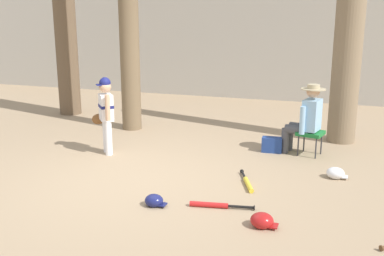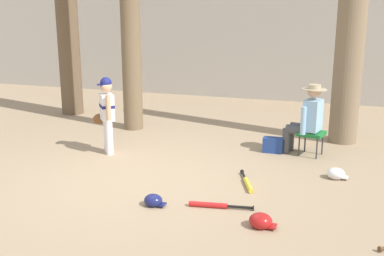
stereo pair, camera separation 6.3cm
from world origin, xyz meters
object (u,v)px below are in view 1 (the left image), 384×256
object	(u,v)px
young_ballplayer	(106,111)
bat_red_barrel	(214,205)
batting_helmet_navy	(154,201)
bat_yellow_trainer	(248,183)
batting_helmet_red	(262,221)
tree_near_player	(128,11)
seated_spectator	(306,117)
batting_helmet_white	(336,173)
tree_behind_spectator	(351,14)
tree_far_left	(65,17)
folding_stool	(310,134)
handbag_beside_stool	(272,145)

from	to	relation	value
young_ballplayer	bat_red_barrel	size ratio (longest dim) A/B	1.65
young_ballplayer	batting_helmet_navy	distance (m)	2.51
bat_yellow_trainer	batting_helmet_red	bearing A→B (deg)	-70.41
tree_near_player	seated_spectator	distance (m)	4.03
young_ballplayer	batting_helmet_white	bearing A→B (deg)	0.04
tree_behind_spectator	tree_far_left	size ratio (longest dim) A/B	1.00
tree_far_left	batting_helmet_white	world-z (taller)	tree_far_left
seated_spectator	young_ballplayer	bearing A→B (deg)	-161.59
seated_spectator	batting_helmet_red	world-z (taller)	seated_spectator
young_ballplayer	tree_far_left	xyz separation A→B (m)	(-2.48, 2.59, 1.53)
tree_far_left	bat_yellow_trainer	distance (m)	6.45
tree_far_left	folding_stool	bearing A→B (deg)	-15.10
tree_far_left	bat_red_barrel	world-z (taller)	tree_far_left
batting_helmet_white	batting_helmet_navy	distance (m)	2.72
batting_helmet_navy	bat_yellow_trainer	bearing A→B (deg)	48.57
batting_helmet_red	bat_yellow_trainer	bearing A→B (deg)	109.59
folding_stool	seated_spectator	size ratio (longest dim) A/B	0.40
seated_spectator	bat_yellow_trainer	bearing A→B (deg)	-108.37
handbag_beside_stool	bat_yellow_trainer	distance (m)	1.70
seated_spectator	handbag_beside_stool	world-z (taller)	seated_spectator
bat_yellow_trainer	tree_behind_spectator	bearing A→B (deg)	67.78
folding_stool	tree_far_left	size ratio (longest dim) A/B	0.09
tree_near_player	tree_behind_spectator	distance (m)	4.16
young_ballplayer	folding_stool	distance (m)	3.45
batting_helmet_red	batting_helmet_white	xyz separation A→B (m)	(0.71, 1.90, -0.00)
folding_stool	handbag_beside_stool	size ratio (longest dim) A/B	1.41
folding_stool	bat_red_barrel	distance (m)	2.78
handbag_beside_stool	tree_far_left	xyz separation A→B (m)	(-5.13, 1.59, 2.15)
handbag_beside_stool	batting_helmet_red	size ratio (longest dim) A/B	1.11
batting_helmet_navy	folding_stool	bearing A→B (deg)	59.98
seated_spectator	handbag_beside_stool	distance (m)	0.74
seated_spectator	handbag_beside_stool	xyz separation A→B (m)	(-0.53, -0.06, -0.51)
tree_behind_spectator	bat_yellow_trainer	bearing A→B (deg)	-112.22
tree_behind_spectator	tree_far_left	world-z (taller)	same
bat_red_barrel	batting_helmet_navy	size ratio (longest dim) A/B	2.89
folding_stool	batting_helmet_white	world-z (taller)	folding_stool
bat_yellow_trainer	batting_helmet_navy	distance (m)	1.42
seated_spectator	folding_stool	bearing A→B (deg)	-12.92
young_ballplayer	handbag_beside_stool	size ratio (longest dim) A/B	3.84
tree_far_left	batting_helmet_red	distance (m)	7.43
tree_behind_spectator	batting_helmet_red	distance (m)	4.65
bat_yellow_trainer	batting_helmet_white	xyz separation A→B (m)	(1.14, 0.70, 0.04)
young_ballplayer	batting_helmet_white	distance (m)	3.79
handbag_beside_stool	batting_helmet_white	distance (m)	1.47
tree_near_player	batting_helmet_white	world-z (taller)	tree_near_player
young_ballplayer	bat_red_barrel	xyz separation A→B (m)	(2.37, -1.57, -0.71)
tree_near_player	bat_yellow_trainer	world-z (taller)	tree_near_player
batting_helmet_red	bat_red_barrel	bearing A→B (deg)	153.57
tree_near_player	tree_far_left	world-z (taller)	tree_near_player
folding_stool	batting_helmet_red	xyz separation A→B (m)	(-0.25, -2.93, -0.29)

